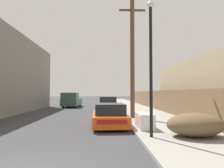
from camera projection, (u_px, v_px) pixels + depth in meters
name	position (u px, v px, depth m)	size (l,w,h in m)	color
sidewalk_curb	(130.00, 106.00, 28.26)	(4.20, 63.00, 0.12)	gray
discarded_fridge	(145.00, 121.00, 10.36)	(0.70, 1.57, 0.73)	white
parked_sports_car_red	(109.00, 116.00, 11.76)	(1.88, 4.49, 1.23)	#E05114
car_parked_mid	(108.00, 105.00, 20.60)	(1.90, 4.56, 1.44)	silver
pickup_truck	(71.00, 100.00, 27.60)	(2.08, 5.35, 1.82)	#385647
utility_pole	(132.00, 56.00, 14.92)	(1.80, 0.29, 8.20)	brown
street_lamp	(151.00, 58.00, 8.40)	(0.26, 0.26, 5.25)	black
brush_pile	(195.00, 125.00, 8.41)	(2.18, 1.82, 0.90)	brown
wooden_fence	(156.00, 100.00, 22.61)	(0.08, 33.48, 1.89)	brown
building_right_house	(216.00, 89.00, 18.28)	(6.00, 13.33, 4.31)	tan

